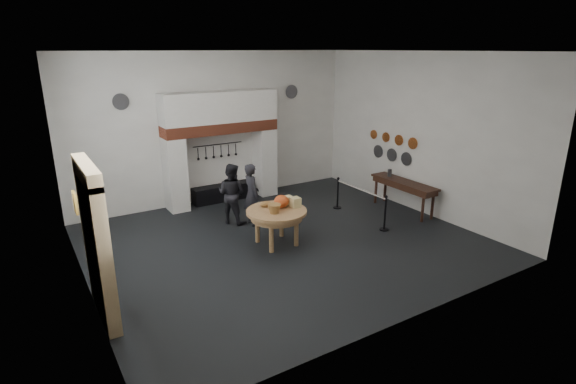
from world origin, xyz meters
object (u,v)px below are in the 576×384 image
visitor_near (252,195)px  side_table (404,182)px  iron_range (223,193)px  work_table (277,211)px  visitor_far (232,194)px  barrier_post_near (385,214)px  barrier_post_far (338,194)px

visitor_near → side_table: bearing=-103.7°
iron_range → work_table: size_ratio=1.30×
visitor_far → work_table: bearing=154.1°
barrier_post_near → visitor_near: bearing=141.4°
visitor_near → side_table: (4.24, -1.37, 0.03)m
iron_range → barrier_post_near: 5.19m
work_table → visitor_near: bearing=86.6°
iron_range → visitor_near: bearing=-93.5°
side_table → barrier_post_far: (-1.48, 1.17, -0.42)m
iron_range → barrier_post_near: size_ratio=2.11×
barrier_post_near → barrier_post_far: size_ratio=1.00×
iron_range → visitor_far: bearing=-106.1°
visitor_far → barrier_post_near: 4.11m
visitor_far → side_table: (4.64, -1.77, 0.04)m
work_table → barrier_post_far: 3.13m
iron_range → barrier_post_near: barrier_post_near is taller
iron_range → visitor_far: (-0.54, -1.87, 0.58)m
work_table → visitor_far: 1.88m
iron_range → barrier_post_far: (2.62, -2.47, 0.20)m
side_table → barrier_post_far: bearing=141.7°
visitor_near → work_table: bearing=-179.2°
visitor_near → barrier_post_far: visitor_near is taller
iron_range → visitor_far: visitor_far is taller
iron_range → barrier_post_far: size_ratio=2.11×
iron_range → barrier_post_near: bearing=-59.7°
visitor_near → visitor_far: 0.57m
work_table → visitor_near: (0.09, 1.46, 0.00)m
visitor_near → barrier_post_far: bearing=-89.9°
barrier_post_near → barrier_post_far: bearing=90.0°
visitor_near → side_table: 4.46m
barrier_post_far → work_table: bearing=-156.1°
work_table → side_table: bearing=1.1°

